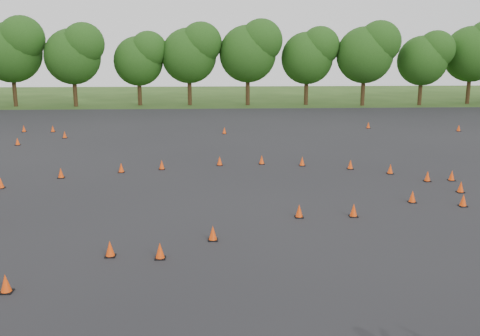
{
  "coord_description": "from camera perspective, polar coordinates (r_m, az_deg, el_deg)",
  "views": [
    {
      "loc": [
        -1.09,
        -16.86,
        5.85
      ],
      "look_at": [
        0.0,
        4.0,
        1.2
      ],
      "focal_mm": 40.0,
      "sensor_mm": 36.0,
      "label": 1
    }
  ],
  "objects": [
    {
      "name": "asphalt_pad",
      "position": [
        23.62,
        -0.25,
        -1.78
      ],
      "size": [
        62.0,
        62.0,
        0.0
      ],
      "primitive_type": "plane",
      "color": "black",
      "rests_on": "ground"
    },
    {
      "name": "ground",
      "position": [
        17.88,
        0.67,
        -6.55
      ],
      "size": [
        140.0,
        140.0,
        0.0
      ],
      "primitive_type": "plane",
      "color": "#2D5119",
      "rests_on": "ground"
    },
    {
      "name": "traffic_cones",
      "position": [
        22.39,
        -2.64,
        -2.0
      ],
      "size": [
        36.57,
        32.38,
        0.45
      ],
      "color": "#FF470A",
      "rests_on": "asphalt_pad"
    },
    {
      "name": "treeline",
      "position": [
        51.82,
        2.05,
        11.14
      ],
      "size": [
        86.94,
        32.07,
        10.97
      ],
      "color": "#204714",
      "rests_on": "ground"
    }
  ]
}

